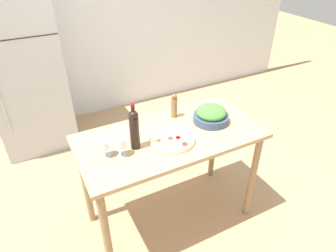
% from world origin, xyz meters
% --- Properties ---
extents(ground_plane, '(14.00, 14.00, 0.00)m').
position_xyz_m(ground_plane, '(0.00, 0.00, 0.00)').
color(ground_plane, tan).
extents(wall_back, '(6.40, 0.06, 2.60)m').
position_xyz_m(wall_back, '(0.00, 2.20, 1.30)').
color(wall_back, silver).
rests_on(wall_back, ground_plane).
extents(refrigerator, '(0.79, 0.73, 1.90)m').
position_xyz_m(refrigerator, '(-0.86, 1.80, 0.95)').
color(refrigerator, '#B7BCC1').
rests_on(refrigerator, ground_plane).
extents(prep_counter, '(1.41, 0.70, 0.91)m').
position_xyz_m(prep_counter, '(0.00, 0.00, 0.78)').
color(prep_counter, tan).
rests_on(prep_counter, ground_plane).
extents(wine_bottle, '(0.07, 0.07, 0.36)m').
position_xyz_m(wine_bottle, '(-0.29, -0.02, 1.07)').
color(wine_bottle, black).
rests_on(wine_bottle, prep_counter).
extents(wine_glass_near, '(0.07, 0.07, 0.14)m').
position_xyz_m(wine_glass_near, '(-0.41, -0.06, 1.01)').
color(wine_glass_near, silver).
rests_on(wine_glass_near, prep_counter).
extents(wine_glass_far, '(0.07, 0.07, 0.14)m').
position_xyz_m(wine_glass_far, '(-0.51, -0.02, 1.01)').
color(wine_glass_far, silver).
rests_on(wine_glass_far, prep_counter).
extents(pepper_mill, '(0.05, 0.05, 0.21)m').
position_xyz_m(pepper_mill, '(0.15, 0.22, 1.01)').
color(pepper_mill, olive).
rests_on(pepper_mill, prep_counter).
extents(salad_bowl, '(0.29, 0.29, 0.14)m').
position_xyz_m(salad_bowl, '(0.38, 0.02, 0.98)').
color(salad_bowl, '#384C6B').
rests_on(salad_bowl, prep_counter).
extents(homemade_pizza, '(0.34, 0.34, 0.03)m').
position_xyz_m(homemade_pizza, '(-0.02, -0.08, 0.93)').
color(homemade_pizza, beige).
rests_on(homemade_pizza, prep_counter).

